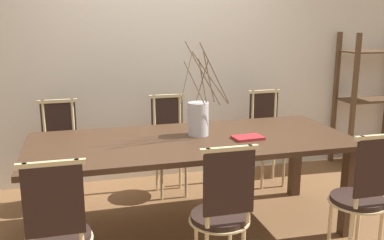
# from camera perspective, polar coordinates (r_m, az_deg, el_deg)

# --- Properties ---
(ground_plane) EXTENTS (16.00, 16.00, 0.00)m
(ground_plane) POSITION_cam_1_polar(r_m,az_deg,el_deg) (3.62, 0.00, -14.23)
(ground_plane) COLOR brown
(wall_rear) EXTENTS (12.00, 0.06, 3.20)m
(wall_rear) POSITION_cam_1_polar(r_m,az_deg,el_deg) (4.49, -4.51, 12.31)
(wall_rear) COLOR beige
(wall_rear) RESTS_ON ground_plane
(dining_table) EXTENTS (2.50, 1.05, 0.76)m
(dining_table) POSITION_cam_1_polar(r_m,az_deg,el_deg) (3.36, 0.00, -3.98)
(dining_table) COLOR #422B1C
(dining_table) RESTS_ON ground_plane
(chair_near_leftend) EXTENTS (0.39, 0.39, 0.96)m
(chair_near_leftend) POSITION_cam_1_polar(r_m,az_deg,el_deg) (2.58, -17.49, -13.86)
(chair_near_leftend) COLOR black
(chair_near_leftend) RESTS_ON ground_plane
(chair_near_left) EXTENTS (0.39, 0.39, 0.96)m
(chair_near_left) POSITION_cam_1_polar(r_m,az_deg,el_deg) (2.70, 4.04, -11.95)
(chair_near_left) COLOR black
(chair_near_left) RESTS_ON ground_plane
(chair_near_center) EXTENTS (0.39, 0.39, 0.96)m
(chair_near_center) POSITION_cam_1_polar(r_m,az_deg,el_deg) (3.15, 21.80, -9.09)
(chair_near_center) COLOR black
(chair_near_center) RESTS_ON ground_plane
(chair_far_leftend) EXTENTS (0.39, 0.39, 0.96)m
(chair_far_leftend) POSITION_cam_1_polar(r_m,az_deg,el_deg) (4.06, -17.17, -3.76)
(chair_far_leftend) COLOR black
(chair_far_leftend) RESTS_ON ground_plane
(chair_far_left) EXTENTS (0.39, 0.39, 0.96)m
(chair_far_left) POSITION_cam_1_polar(r_m,az_deg,el_deg) (4.15, -2.99, -2.84)
(chair_far_left) COLOR black
(chair_far_left) RESTS_ON ground_plane
(chair_far_center) EXTENTS (0.39, 0.39, 0.96)m
(chair_far_center) POSITION_cam_1_polar(r_m,az_deg,el_deg) (4.47, 10.00, -1.84)
(chair_far_center) COLOR black
(chair_far_center) RESTS_ON ground_plane
(vase_centerpiece) EXTENTS (0.39, 0.39, 0.76)m
(vase_centerpiece) POSITION_cam_1_polar(r_m,az_deg,el_deg) (3.41, 0.86, 0.32)
(vase_centerpiece) COLOR silver
(vase_centerpiece) RESTS_ON dining_table
(book_stack) EXTENTS (0.24, 0.17, 0.02)m
(book_stack) POSITION_cam_1_polar(r_m,az_deg,el_deg) (3.36, 7.45, -2.34)
(book_stack) COLOR maroon
(book_stack) RESTS_ON dining_table
(shelving_rack) EXTENTS (0.78, 0.39, 1.54)m
(shelving_rack) POSITION_cam_1_polar(r_m,az_deg,el_deg) (5.36, 22.82, 2.45)
(shelving_rack) COLOR #513823
(shelving_rack) RESTS_ON ground_plane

